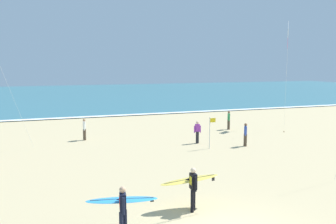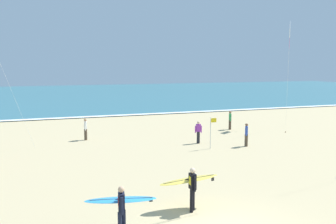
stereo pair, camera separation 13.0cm
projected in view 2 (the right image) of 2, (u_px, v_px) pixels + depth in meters
The scene contains 10 objects.
ocean_water at pixel (76, 95), 65.99m from camera, with size 160.00×60.00×0.08m, color #336B7A.
shoreline_foam at pixel (100, 116), 38.17m from camera, with size 160.00×0.96×0.01m, color white.
surfer_lead at pixel (191, 183), 13.70m from camera, with size 2.39×0.95×1.71m.
surfer_trailing at pixel (121, 204), 11.66m from camera, with size 2.43×1.10×1.71m.
kite_diamond_ivory_mid at pixel (290, 32), 31.41m from camera, with size 2.50×3.23×9.33m.
bystander_purple_top at pixel (198, 132), 25.32m from camera, with size 0.49×0.23×1.59m.
bystander_white_top at pixel (86, 129), 26.43m from camera, with size 0.24×0.49×1.59m.
bystander_green_top at pixel (230, 120), 30.70m from camera, with size 0.29×0.47×1.59m.
bystander_blue_top at pixel (246, 135), 24.38m from camera, with size 0.32×0.43×1.59m.
lifeguard_flag at pixel (211, 130), 23.64m from camera, with size 0.45×0.05×2.10m.
Camera 2 is at (-5.51, -9.70, 5.55)m, focal length 38.35 mm.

